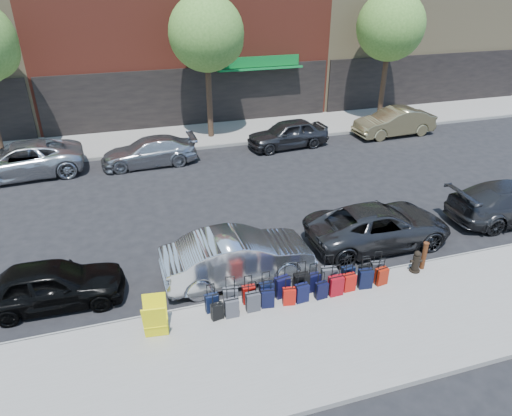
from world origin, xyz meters
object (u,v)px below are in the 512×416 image
object	(u,v)px
tree_right	(393,28)
car_near_1	(238,256)
suitcase_front_5	(301,284)
fire_hydrant	(416,262)
car_far_2	(288,134)
car_near_0	(51,284)
car_near_2	(379,225)
car_far_1	(149,152)
tree_center	(209,35)
bollard	(424,255)
display_rack	(155,318)
car_far_0	(19,160)
car_far_3	(394,122)

from	to	relation	value
tree_right	car_near_1	xyz separation A→B (m)	(-12.54, -12.84, -4.66)
tree_right	car_near_1	world-z (taller)	tree_right
tree_right	suitcase_front_5	distance (m)	18.76
fire_hydrant	car_far_2	bearing A→B (deg)	100.30
car_near_0	car_near_2	xyz separation A→B (m)	(10.33, 0.19, 0.02)
suitcase_front_5	car_far_1	world-z (taller)	car_far_1
car_near_0	suitcase_front_5	bearing A→B (deg)	-102.68
tree_center	tree_right	world-z (taller)	same
tree_right	car_near_1	bearing A→B (deg)	-134.32
bollard	car_near_2	distance (m)	1.98
display_rack	car_far_1	distance (m)	11.97
tree_center	car_near_0	xyz separation A→B (m)	(-7.30, -12.53, -4.74)
car_far_1	tree_right	bearing A→B (deg)	100.33
fire_hydrant	car_far_1	xyz separation A→B (m)	(-6.91, 11.51, 0.17)
suitcase_front_5	fire_hydrant	world-z (taller)	suitcase_front_5
bollard	car_far_0	size ratio (longest dim) A/B	0.17
fire_hydrant	tree_right	bearing A→B (deg)	74.53
tree_right	fire_hydrant	world-z (taller)	tree_right
car_near_2	car_far_1	bearing A→B (deg)	35.59
bollard	car_far_3	distance (m)	13.44
suitcase_front_5	car_near_2	size ratio (longest dim) A/B	0.21
tree_right	car_near_1	size ratio (longest dim) A/B	1.59
car_far_0	car_far_2	distance (m)	12.87
car_near_0	tree_center	bearing A→B (deg)	-28.12
tree_center	display_rack	distance (m)	16.21
car_near_2	car_far_0	bearing A→B (deg)	51.96
display_rack	car_far_1	xyz separation A→B (m)	(0.96, 11.94, -0.02)
bollard	car_far_2	bearing A→B (deg)	90.13
display_rack	car_far_3	distance (m)	19.06
car_far_1	car_far_3	world-z (taller)	car_far_3
fire_hydrant	car_near_1	xyz separation A→B (m)	(-5.20, 1.50, 0.27)
suitcase_front_5	car_near_0	xyz separation A→B (m)	(-6.72, 1.77, 0.19)
car_near_0	car_near_1	world-z (taller)	car_near_1
fire_hydrant	car_far_3	bearing A→B (deg)	72.39
car_near_0	car_far_1	world-z (taller)	car_near_0
tree_center	car_near_0	world-z (taller)	tree_center
suitcase_front_5	display_rack	xyz separation A→B (m)	(-4.12, -0.46, 0.19)
car_far_2	car_far_3	bearing A→B (deg)	85.59
fire_hydrant	car_far_1	world-z (taller)	car_far_1
fire_hydrant	display_rack	bearing A→B (deg)	-165.23
suitcase_front_5	bollard	size ratio (longest dim) A/B	1.13
fire_hydrant	display_rack	xyz separation A→B (m)	(-7.86, -0.43, 0.18)
car_near_0	car_far_2	distance (m)	14.70
suitcase_front_5	car_far_2	world-z (taller)	car_far_2
suitcase_front_5	bollard	bearing A→B (deg)	4.13
tree_right	car_far_3	bearing A→B (deg)	-105.40
car_far_0	car_far_2	world-z (taller)	car_far_0
car_far_0	car_far_2	bearing A→B (deg)	85.34
fire_hydrant	car_far_0	world-z (taller)	car_far_0
tree_right	car_far_3	xyz separation A→B (m)	(-0.67, -2.43, -4.66)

